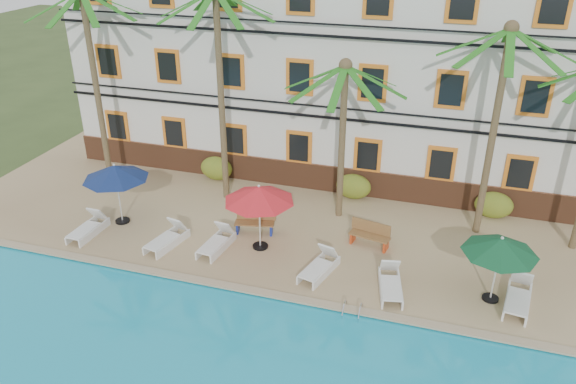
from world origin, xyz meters
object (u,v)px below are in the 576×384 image
(palm_d, at_px, (498,104))
(lounger_a, at_px, (88,227))
(palm_c, at_px, (343,116))
(bench_left, at_px, (255,221))
(palm_b, at_px, (220,69))
(lounger_d, at_px, (320,266))
(lounger_e, at_px, (390,283))
(lounger_c, at_px, (217,242))
(palm_a, at_px, (92,63))
(lounger_f, at_px, (518,297))
(lounger_b, at_px, (167,238))
(bench_right, at_px, (370,234))
(umbrella_red, at_px, (259,194))
(umbrella_green, at_px, (501,246))
(umbrella_blue, at_px, (115,172))
(pool_ladder, at_px, (352,312))

(palm_d, height_order, lounger_a, palm_d)
(palm_c, relative_size, bench_left, 4.08)
(palm_b, distance_m, lounger_d, 8.65)
(lounger_e, bearing_deg, lounger_a, 179.04)
(palm_d, height_order, lounger_e, palm_d)
(lounger_a, relative_size, bench_left, 1.21)
(palm_c, distance_m, lounger_c, 6.62)
(palm_a, bearing_deg, lounger_f, -12.97)
(lounger_b, height_order, bench_right, bench_right)
(palm_c, height_order, lounger_b, palm_c)
(umbrella_red, bearing_deg, umbrella_green, -5.25)
(lounger_a, bearing_deg, palm_c, 26.03)
(umbrella_blue, bearing_deg, palm_a, 129.39)
(umbrella_green, xyz_separation_m, lounger_a, (-14.65, -0.31, -1.71))
(lounger_a, xyz_separation_m, lounger_f, (15.45, 0.27, 0.02))
(palm_d, bearing_deg, lounger_c, -155.64)
(palm_a, distance_m, lounger_a, 6.93)
(umbrella_blue, bearing_deg, lounger_c, -9.21)
(palm_b, bearing_deg, bench_left, -47.65)
(palm_a, relative_size, umbrella_red, 3.34)
(bench_left, bearing_deg, palm_c, 39.08)
(palm_b, bearing_deg, lounger_f, -19.77)
(palm_d, xyz_separation_m, lounger_e, (-2.65, -4.79, -4.83))
(palm_a, distance_m, pool_ladder, 14.74)
(lounger_b, distance_m, lounger_d, 5.82)
(lounger_e, bearing_deg, palm_a, 161.61)
(palm_c, xyz_separation_m, lounger_d, (0.27, -4.22, -3.93))
(palm_a, xyz_separation_m, pool_ladder, (12.36, -5.88, -5.48))
(lounger_b, bearing_deg, palm_b, 82.55)
(palm_d, xyz_separation_m, lounger_b, (-10.92, -4.41, -4.83))
(umbrella_red, xyz_separation_m, lounger_d, (2.49, -0.97, -1.90))
(lounger_e, height_order, bench_right, bench_right)
(palm_b, xyz_separation_m, bench_left, (2.20, -2.41, -5.13))
(umbrella_red, height_order, pool_ladder, umbrella_red)
(palm_a, relative_size, umbrella_blue, 3.38)
(umbrella_blue, xyz_separation_m, lounger_b, (2.56, -1.02, -1.87))
(umbrella_red, xyz_separation_m, pool_ladder, (3.98, -2.70, -2.19))
(palm_b, height_order, lounger_e, palm_b)
(lounger_c, bearing_deg, pool_ladder, -21.34)
(umbrella_blue, distance_m, lounger_e, 11.07)
(palm_a, height_order, bench_left, palm_a)
(lounger_a, distance_m, lounger_b, 3.27)
(lounger_a, distance_m, bench_left, 6.35)
(lounger_d, height_order, bench_left, bench_left)
(lounger_e, relative_size, pool_ladder, 2.70)
(palm_c, xyz_separation_m, bench_left, (-2.80, -2.27, -3.75))
(lounger_c, height_order, lounger_e, lounger_e)
(palm_d, xyz_separation_m, pool_ladder, (-3.61, -6.24, -5.12))
(bench_left, bearing_deg, palm_a, 164.25)
(palm_b, relative_size, pool_ladder, 11.79)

